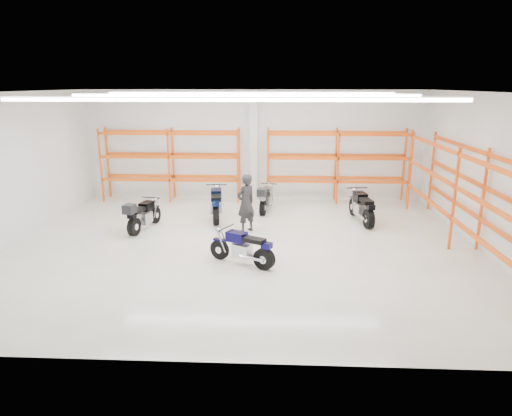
{
  "coord_description": "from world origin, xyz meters",
  "views": [
    {
      "loc": [
        0.99,
        -12.95,
        4.71
      ],
      "look_at": [
        0.35,
        0.5,
        1.05
      ],
      "focal_mm": 32.0,
      "sensor_mm": 36.0,
      "label": 1
    }
  ],
  "objects_px": {
    "motorcycle_back_b": "(216,204)",
    "structural_column": "(254,146)",
    "motorcycle_back_a": "(142,216)",
    "motorcycle_main": "(244,249)",
    "motorcycle_back_c": "(266,199)",
    "motorcycle_back_d": "(362,208)",
    "standing_man": "(246,203)"
  },
  "relations": [
    {
      "from": "motorcycle_back_a",
      "to": "motorcycle_back_d",
      "type": "bearing_deg",
      "value": 9.96
    },
    {
      "from": "motorcycle_back_c",
      "to": "motorcycle_back_b",
      "type": "bearing_deg",
      "value": -149.09
    },
    {
      "from": "motorcycle_back_b",
      "to": "motorcycle_back_c",
      "type": "height_order",
      "value": "motorcycle_back_b"
    },
    {
      "from": "motorcycle_main",
      "to": "structural_column",
      "type": "distance_m",
      "value": 7.55
    },
    {
      "from": "motorcycle_back_d",
      "to": "structural_column",
      "type": "bearing_deg",
      "value": 140.83
    },
    {
      "from": "motorcycle_back_c",
      "to": "structural_column",
      "type": "height_order",
      "value": "structural_column"
    },
    {
      "from": "motorcycle_back_d",
      "to": "structural_column",
      "type": "distance_m",
      "value": 5.4
    },
    {
      "from": "motorcycle_back_b",
      "to": "motorcycle_back_d",
      "type": "distance_m",
      "value": 5.16
    },
    {
      "from": "standing_man",
      "to": "structural_column",
      "type": "height_order",
      "value": "structural_column"
    },
    {
      "from": "motorcycle_main",
      "to": "motorcycle_back_b",
      "type": "xyz_separation_m",
      "value": [
        -1.32,
        4.31,
        0.07
      ]
    },
    {
      "from": "motorcycle_back_a",
      "to": "motorcycle_back_b",
      "type": "xyz_separation_m",
      "value": [
        2.27,
        1.51,
        0.02
      ]
    },
    {
      "from": "motorcycle_back_a",
      "to": "motorcycle_main",
      "type": "bearing_deg",
      "value": -38.0
    },
    {
      "from": "structural_column",
      "to": "standing_man",
      "type": "bearing_deg",
      "value": -90.28
    },
    {
      "from": "motorcycle_back_b",
      "to": "structural_column",
      "type": "height_order",
      "value": "structural_column"
    },
    {
      "from": "motorcycle_back_a",
      "to": "structural_column",
      "type": "height_order",
      "value": "structural_column"
    },
    {
      "from": "motorcycle_back_c",
      "to": "motorcycle_back_a",
      "type": "bearing_deg",
      "value": -147.54
    },
    {
      "from": "motorcycle_back_a",
      "to": "motorcycle_back_c",
      "type": "height_order",
      "value": "motorcycle_back_a"
    },
    {
      "from": "motorcycle_back_a",
      "to": "structural_column",
      "type": "distance_m",
      "value": 5.96
    },
    {
      "from": "motorcycle_back_a",
      "to": "motorcycle_back_b",
      "type": "distance_m",
      "value": 2.72
    },
    {
      "from": "motorcycle_back_a",
      "to": "motorcycle_back_d",
      "type": "distance_m",
      "value": 7.54
    },
    {
      "from": "motorcycle_back_c",
      "to": "standing_man",
      "type": "distance_m",
      "value": 2.58
    },
    {
      "from": "motorcycle_main",
      "to": "motorcycle_back_a",
      "type": "relative_size",
      "value": 0.88
    },
    {
      "from": "motorcycle_main",
      "to": "motorcycle_back_d",
      "type": "height_order",
      "value": "motorcycle_back_d"
    },
    {
      "from": "motorcycle_main",
      "to": "motorcycle_back_a",
      "type": "distance_m",
      "value": 4.55
    },
    {
      "from": "standing_man",
      "to": "motorcycle_back_a",
      "type": "bearing_deg",
      "value": -43.16
    },
    {
      "from": "motorcycle_back_a",
      "to": "structural_column",
      "type": "relative_size",
      "value": 0.47
    },
    {
      "from": "motorcycle_back_b",
      "to": "motorcycle_back_d",
      "type": "relative_size",
      "value": 1.02
    },
    {
      "from": "motorcycle_back_a",
      "to": "motorcycle_back_c",
      "type": "xyz_separation_m",
      "value": [
        4.01,
        2.55,
        -0.01
      ]
    },
    {
      "from": "motorcycle_back_c",
      "to": "structural_column",
      "type": "distance_m",
      "value": 2.7
    },
    {
      "from": "motorcycle_main",
      "to": "motorcycle_back_a",
      "type": "xyz_separation_m",
      "value": [
        -3.59,
        2.8,
        0.06
      ]
    },
    {
      "from": "motorcycle_back_a",
      "to": "standing_man",
      "type": "bearing_deg",
      "value": 1.4
    },
    {
      "from": "motorcycle_back_b",
      "to": "motorcycle_back_c",
      "type": "bearing_deg",
      "value": 30.91
    }
  ]
}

